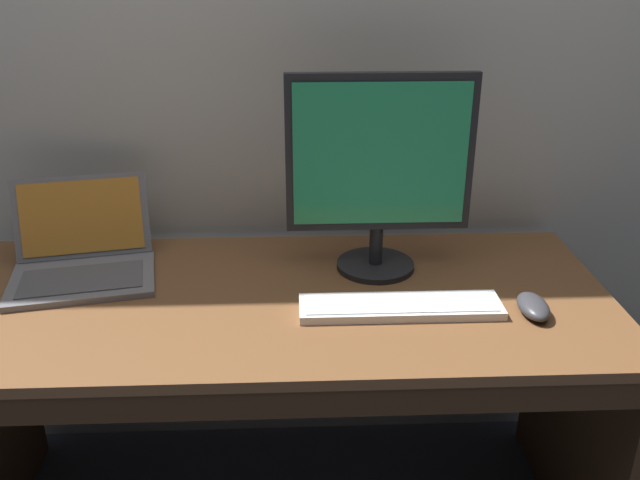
# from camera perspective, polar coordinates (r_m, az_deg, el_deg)

# --- Properties ---
(desk) EXTENTS (1.57, 0.69, 0.71)m
(desk) POSITION_cam_1_polar(r_m,az_deg,el_deg) (1.69, -3.38, -10.65)
(desk) COLOR brown
(desk) RESTS_ON ground
(laptop_space_gray) EXTENTS (0.39, 0.37, 0.22)m
(laptop_space_gray) POSITION_cam_1_polar(r_m,az_deg,el_deg) (1.77, -19.50, -1.33)
(laptop_space_gray) COLOR slate
(laptop_space_gray) RESTS_ON desk
(external_monitor) EXTENTS (0.45, 0.20, 0.50)m
(external_monitor) POSITION_cam_1_polar(r_m,az_deg,el_deg) (1.62, 5.05, 5.96)
(external_monitor) COLOR black
(external_monitor) RESTS_ON desk
(wired_keyboard) EXTENTS (0.46, 0.11, 0.02)m
(wired_keyboard) POSITION_cam_1_polar(r_m,az_deg,el_deg) (1.53, 6.83, -5.64)
(wired_keyboard) COLOR white
(wired_keyboard) RESTS_ON desk
(computer_mouse) EXTENTS (0.07, 0.12, 0.04)m
(computer_mouse) POSITION_cam_1_polar(r_m,az_deg,el_deg) (1.58, 17.62, -5.39)
(computer_mouse) COLOR #38383D
(computer_mouse) RESTS_ON desk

